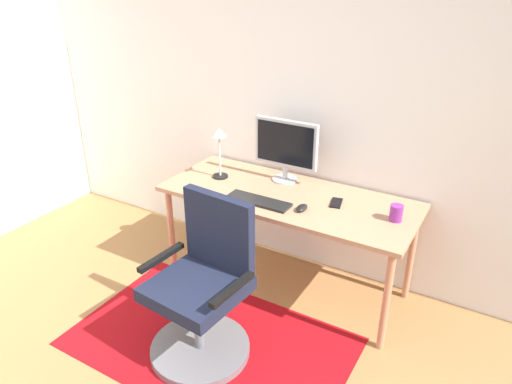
# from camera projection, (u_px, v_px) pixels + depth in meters

# --- Properties ---
(wall_back) EXTENTS (6.00, 0.10, 2.60)m
(wall_back) POSITION_uv_depth(u_px,v_px,m) (337.00, 97.00, 3.20)
(wall_back) COLOR white
(wall_back) RESTS_ON ground
(area_rug) EXTENTS (1.68, 1.04, 0.01)m
(area_rug) POSITION_uv_depth(u_px,v_px,m) (210.00, 341.00, 2.95)
(area_rug) COLOR #9E0C13
(area_rug) RESTS_ON ground
(desk) EXTENTS (1.71, 0.69, 0.72)m
(desk) POSITION_uv_depth(u_px,v_px,m) (288.00, 203.00, 3.21)
(desk) COLOR tan
(desk) RESTS_ON ground
(monitor) EXTENTS (0.46, 0.18, 0.44)m
(monitor) POSITION_uv_depth(u_px,v_px,m) (286.00, 146.00, 3.30)
(monitor) COLOR #B2B2B7
(monitor) RESTS_ON desk
(keyboard) EXTENTS (0.43, 0.13, 0.02)m
(keyboard) POSITION_uv_depth(u_px,v_px,m) (258.00, 201.00, 3.09)
(keyboard) COLOR black
(keyboard) RESTS_ON desk
(computer_mouse) EXTENTS (0.06, 0.10, 0.03)m
(computer_mouse) POSITION_uv_depth(u_px,v_px,m) (302.00, 208.00, 2.98)
(computer_mouse) COLOR black
(computer_mouse) RESTS_ON desk
(coffee_cup) EXTENTS (0.08, 0.08, 0.10)m
(coffee_cup) POSITION_uv_depth(u_px,v_px,m) (396.00, 213.00, 2.85)
(coffee_cup) COLOR #7F2A86
(coffee_cup) RESTS_ON desk
(cell_phone) EXTENTS (0.10, 0.15, 0.01)m
(cell_phone) POSITION_uv_depth(u_px,v_px,m) (336.00, 203.00, 3.07)
(cell_phone) COLOR black
(cell_phone) RESTS_ON desk
(desk_lamp) EXTENTS (0.11, 0.11, 0.37)m
(desk_lamp) POSITION_uv_depth(u_px,v_px,m) (219.00, 143.00, 3.34)
(desk_lamp) COLOR black
(desk_lamp) RESTS_ON desk
(office_chair) EXTENTS (0.59, 0.59, 0.96)m
(office_chair) POSITION_uv_depth(u_px,v_px,m) (203.00, 297.00, 2.75)
(office_chair) COLOR slate
(office_chair) RESTS_ON ground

